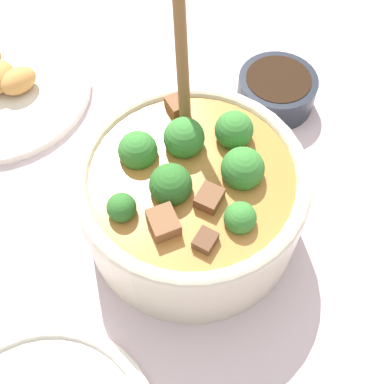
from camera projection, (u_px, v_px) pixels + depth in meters
The scene contains 3 objects.
ground_plane at pixel (192, 224), 0.55m from camera, with size 4.00×4.00×0.00m, color silver.
stew_bowl at pixel (192, 195), 0.50m from camera, with size 0.24×0.23×0.31m.
condiment_bowl at pixel (277, 89), 0.63m from camera, with size 0.10×0.10×0.04m.
Camera 1 is at (-0.20, 0.17, 0.49)m, focal length 45.00 mm.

